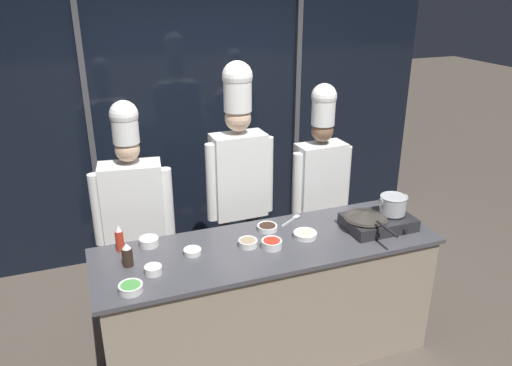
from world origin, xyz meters
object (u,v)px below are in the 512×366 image
squeeze_bottle_soy (127,255)px  prep_bowl_scallions (131,287)px  prep_bowl_chili_flakes (272,243)px  prep_bowl_bean_sprouts (153,269)px  stock_pot (393,204)px  prep_bowl_soy_glaze (267,227)px  prep_bowl_chicken (305,234)px  prep_bowl_garlic (192,251)px  serving_spoon_slotted (294,218)px  chef_sous (239,171)px  prep_bowl_rice (149,241)px  portable_stove (378,222)px  chef_line (320,177)px  prep_bowl_mushrooms (248,242)px  chef_head (133,204)px  frying_pan (366,215)px  squeeze_bottle_chili (119,239)px

squeeze_bottle_soy → prep_bowl_scallions: squeeze_bottle_soy is taller
prep_bowl_chili_flakes → prep_bowl_bean_sprouts: (-0.80, -0.04, -0.00)m
stock_pot → prep_bowl_scallions: bearing=-174.2°
prep_bowl_soy_glaze → prep_bowl_chicken: same height
prep_bowl_garlic → serving_spoon_slotted: bearing=15.9°
prep_bowl_chili_flakes → chef_sous: (0.02, 0.74, 0.25)m
prep_bowl_rice → portable_stove: bearing=-11.1°
prep_bowl_chili_flakes → serving_spoon_slotted: size_ratio=0.67×
prep_bowl_soy_glaze → prep_bowl_chicken: (0.21, -0.19, -0.00)m
chef_sous → prep_bowl_bean_sprouts: bearing=42.3°
prep_bowl_garlic → prep_bowl_rice: bearing=139.4°
prep_bowl_rice → prep_bowl_bean_sprouts: bearing=-95.1°
prep_bowl_garlic → chef_line: 1.39m
prep_bowl_mushrooms → chef_head: size_ratio=0.07×
squeeze_bottle_soy → frying_pan: bearing=-3.7°
frying_pan → prep_bowl_chili_flakes: bearing=179.9°
portable_stove → prep_bowl_chicken: size_ratio=2.91×
frying_pan → prep_bowl_chili_flakes: (-0.71, 0.00, -0.09)m
prep_bowl_chili_flakes → chef_line: 1.02m
prep_bowl_scallions → serving_spoon_slotted: prep_bowl_scallions is taller
prep_bowl_chili_flakes → prep_bowl_bean_sprouts: prep_bowl_chili_flakes is taller
prep_bowl_rice → serving_spoon_slotted: size_ratio=0.63×
chef_sous → squeeze_bottle_chili: bearing=22.1°
squeeze_bottle_soy → prep_bowl_garlic: (0.41, -0.00, -0.05)m
squeeze_bottle_soy → prep_bowl_bean_sprouts: bearing=-47.6°
portable_stove → frying_pan: 0.13m
prep_bowl_chili_flakes → chef_head: chef_head is taller
prep_bowl_chicken → chef_line: size_ratio=0.09×
prep_bowl_bean_sprouts → prep_bowl_rice: prep_bowl_rice is taller
squeeze_bottle_soy → chef_sous: size_ratio=0.08×
squeeze_bottle_soy → prep_bowl_garlic: size_ratio=1.34×
portable_stove → chef_line: chef_line is taller
frying_pan → prep_bowl_garlic: 1.24m
squeeze_bottle_chili → serving_spoon_slotted: (1.26, 0.02, -0.08)m
squeeze_bottle_chili → chef_line: bearing=13.7°
portable_stove → prep_bowl_mushrooms: size_ratio=3.67×
chef_head → chef_line: bearing=-174.9°
prep_bowl_soy_glaze → prep_bowl_rice: bearing=175.4°
frying_pan → stock_pot: 0.23m
prep_bowl_bean_sprouts → prep_bowl_scallions: prep_bowl_bean_sprouts is taller
stock_pot → serving_spoon_slotted: (-0.62, 0.34, -0.16)m
squeeze_bottle_chili → serving_spoon_slotted: squeeze_bottle_chili is taller
squeeze_bottle_chili → prep_bowl_mushrooms: size_ratio=1.38×
chef_line → stock_pot: bearing=103.8°
chef_head → chef_sous: size_ratio=0.89×
portable_stove → prep_bowl_rice: bearing=168.9°
prep_bowl_chicken → prep_bowl_garlic: 0.79m
stock_pot → prep_bowl_chili_flakes: (-0.93, -0.00, -0.13)m
prep_bowl_scallions → prep_bowl_rice: 0.53m
prep_bowl_chili_flakes → prep_bowl_rice: 0.83m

